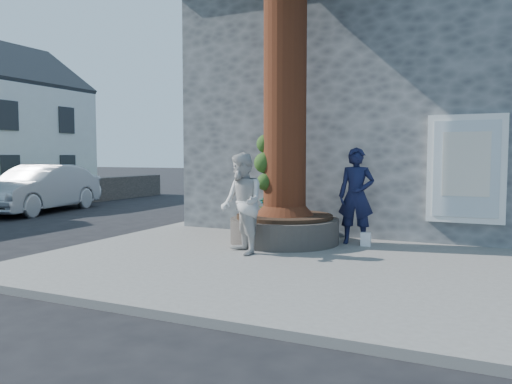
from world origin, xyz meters
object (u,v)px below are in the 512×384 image
at_px(woman, 242,203).
at_px(car_silver, 40,189).
at_px(planter, 284,229).
at_px(man, 356,196).

bearing_deg(woman, car_silver, -159.67).
distance_m(planter, man, 1.66).
distance_m(man, woman, 2.60).
distance_m(planter, car_silver, 10.60).
height_order(woman, car_silver, woman).
distance_m(planter, woman, 1.64).
bearing_deg(planter, man, 18.98).
relative_size(planter, woman, 1.20).
height_order(man, car_silver, man).
relative_size(planter, man, 1.14).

